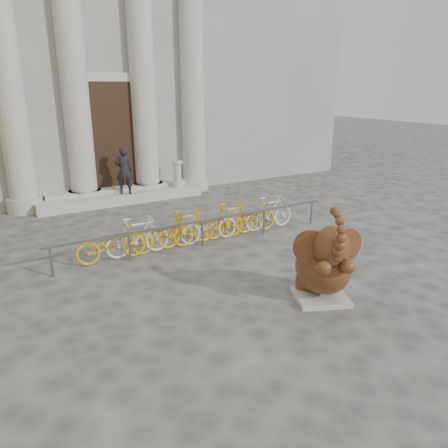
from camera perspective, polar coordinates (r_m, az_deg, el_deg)
ground at (r=8.58m, az=7.46°, el=-10.95°), size 80.00×80.00×0.00m
classical_building at (r=21.38m, az=-19.47°, el=21.89°), size 22.00×10.70×12.00m
entrance_steps at (r=16.43m, az=-13.24°, el=3.49°), size 6.00×1.20×0.36m
elephant_statue at (r=8.74m, az=12.88°, el=-5.38°), size 1.37×1.60×2.01m
bike_rack at (r=11.69m, az=-3.48°, el=-0.20°), size 8.00×0.53×1.00m
pedestrian at (r=15.90m, az=-12.93°, el=6.83°), size 0.71×0.59×1.69m
balustrade_post at (r=16.77m, az=-6.10°, el=6.40°), size 0.41×0.41×1.00m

